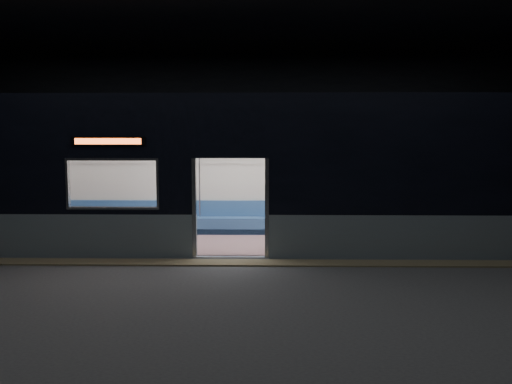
{
  "coord_description": "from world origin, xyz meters",
  "views": [
    {
      "loc": [
        0.74,
        -9.86,
        2.52
      ],
      "look_at": [
        0.49,
        2.3,
        1.23
      ],
      "focal_mm": 38.0,
      "sensor_mm": 36.0,
      "label": 1
    }
  ],
  "objects": [
    {
      "name": "station_envelope",
      "position": [
        0.0,
        0.0,
        3.66
      ],
      "size": [
        24.0,
        14.0,
        5.0
      ],
      "color": "black",
      "rests_on": "station_floor"
    },
    {
      "name": "metro_car",
      "position": [
        -0.0,
        2.54,
        1.85
      ],
      "size": [
        18.0,
        3.04,
        3.35
      ],
      "color": "gray",
      "rests_on": "station_floor"
    },
    {
      "name": "handbag",
      "position": [
        2.92,
        3.34,
        0.67
      ],
      "size": [
        0.33,
        0.3,
        0.14
      ],
      "primitive_type": "cube",
      "rotation": [
        0.0,
        0.0,
        -0.23
      ],
      "color": "black",
      "rests_on": "passenger"
    },
    {
      "name": "transit_map",
      "position": [
        3.9,
        3.85,
        1.48
      ],
      "size": [
        1.0,
        0.03,
        0.65
      ],
      "primitive_type": "cube",
      "color": "white",
      "rests_on": "metro_car"
    },
    {
      "name": "tactile_strip",
      "position": [
        0.0,
        0.55,
        0.01
      ],
      "size": [
        22.8,
        0.5,
        0.03
      ],
      "primitive_type": "cube",
      "color": "#8C7F59",
      "rests_on": "station_floor"
    },
    {
      "name": "station_floor",
      "position": [
        0.0,
        0.0,
        -0.01
      ],
      "size": [
        24.0,
        14.0,
        0.01
      ],
      "primitive_type": "cube",
      "color": "#47494C",
      "rests_on": "ground"
    },
    {
      "name": "passenger",
      "position": [
        2.94,
        3.55,
        0.77
      ],
      "size": [
        0.37,
        0.64,
        1.3
      ],
      "rotation": [
        0.0,
        0.0,
        -0.02
      ],
      "color": "black",
      "rests_on": "metro_car"
    }
  ]
}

